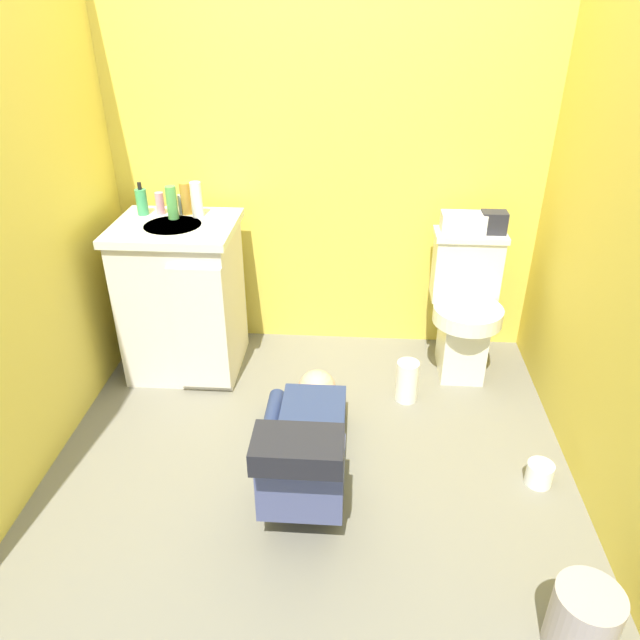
{
  "coord_description": "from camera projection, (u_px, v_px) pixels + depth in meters",
  "views": [
    {
      "loc": [
        0.18,
        -1.98,
        1.82
      ],
      "look_at": [
        0.01,
        0.47,
        0.45
      ],
      "focal_mm": 33.37,
      "sensor_mm": 36.0,
      "label": 1
    }
  ],
  "objects": [
    {
      "name": "soap_dispenser",
      "position": [
        142.0,
        202.0,
        2.99
      ],
      "size": [
        0.06,
        0.06,
        0.17
      ],
      "color": "#3B995D",
      "rests_on": "vanity_cabinet"
    },
    {
      "name": "trash_can",
      "position": [
        583.0,
        621.0,
        1.83
      ],
      "size": [
        0.21,
        0.21,
        0.25
      ],
      "primitive_type": "cylinder",
      "color": "#9E918B",
      "rests_on": "ground_plane"
    },
    {
      "name": "vanity_cabinet",
      "position": [
        183.0,
        297.0,
        3.09
      ],
      "size": [
        0.6,
        0.53,
        0.82
      ],
      "color": "silver",
      "rests_on": "ground_plane"
    },
    {
      "name": "toiletry_bag",
      "position": [
        494.0,
        222.0,
        2.96
      ],
      "size": [
        0.12,
        0.09,
        0.11
      ],
      "primitive_type": "cube",
      "color": "#26262D",
      "rests_on": "toilet"
    },
    {
      "name": "paper_towel_roll",
      "position": [
        407.0,
        381.0,
        2.97
      ],
      "size": [
        0.11,
        0.11,
        0.22
      ],
      "primitive_type": "cylinder",
      "color": "white",
      "rests_on": "ground_plane"
    },
    {
      "name": "tissue_box",
      "position": [
        463.0,
        223.0,
        2.97
      ],
      "size": [
        0.22,
        0.11,
        0.1
      ],
      "primitive_type": "cube",
      "color": "silver",
      "rests_on": "toilet"
    },
    {
      "name": "toilet",
      "position": [
        465.0,
        307.0,
        3.1
      ],
      "size": [
        0.36,
        0.46,
        0.75
      ],
      "color": "silver",
      "rests_on": "ground_plane"
    },
    {
      "name": "toilet_paper_roll",
      "position": [
        539.0,
        474.0,
        2.48
      ],
      "size": [
        0.11,
        0.11,
        0.1
      ],
      "primitive_type": "cylinder",
      "color": "white",
      "rests_on": "ground_plane"
    },
    {
      "name": "bottle_green",
      "position": [
        172.0,
        203.0,
        2.93
      ],
      "size": [
        0.05,
        0.05,
        0.16
      ],
      "primitive_type": "cylinder",
      "color": "#50A24E",
      "rests_on": "vanity_cabinet"
    },
    {
      "name": "wall_back",
      "position": [
        327.0,
        129.0,
        3.02
      ],
      "size": [
        2.42,
        0.08,
        2.4
      ],
      "primitive_type": "cube",
      "color": "#E1C849",
      "rests_on": "ground_plane"
    },
    {
      "name": "ground_plane",
      "position": [
        310.0,
        464.0,
        2.63
      ],
      "size": [
        2.76,
        3.17,
        0.04
      ],
      "primitive_type": "cube",
      "color": "#6B6859"
    },
    {
      "name": "person_plumber",
      "position": [
        306.0,
        445.0,
        2.45
      ],
      "size": [
        0.39,
        1.06,
        0.52
      ],
      "color": "navy",
      "rests_on": "ground_plane"
    },
    {
      "name": "bottle_white",
      "position": [
        196.0,
        200.0,
        2.95
      ],
      "size": [
        0.06,
        0.06,
        0.18
      ],
      "primitive_type": "cylinder",
      "color": "white",
      "rests_on": "vanity_cabinet"
    },
    {
      "name": "bottle_pink",
      "position": [
        160.0,
        203.0,
        3.0
      ],
      "size": [
        0.04,
        0.04,
        0.11
      ],
      "primitive_type": "cylinder",
      "color": "pink",
      "rests_on": "vanity_cabinet"
    },
    {
      "name": "faucet",
      "position": [
        180.0,
        205.0,
        3.0
      ],
      "size": [
        0.02,
        0.02,
        0.1
      ],
      "primitive_type": "cylinder",
      "color": "silver",
      "rests_on": "vanity_cabinet"
    },
    {
      "name": "bottle_amber",
      "position": [
        186.0,
        198.0,
        2.99
      ],
      "size": [
        0.06,
        0.06,
        0.16
      ],
      "primitive_type": "cylinder",
      "color": "#C28A30",
      "rests_on": "vanity_cabinet"
    }
  ]
}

